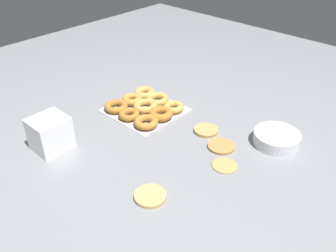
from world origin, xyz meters
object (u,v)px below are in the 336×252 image
(pancake_1, at_px, (225,165))
(donut_tray, at_px, (145,107))
(pancake_3, at_px, (206,130))
(container_stack, at_px, (50,133))
(pancake_2, at_px, (150,196))
(pancake_0, at_px, (221,146))
(batter_bowl, at_px, (276,138))

(pancake_1, bearing_deg, donut_tray, -99.08)
(pancake_3, distance_m, container_stack, 0.60)
(pancake_2, bearing_deg, pancake_0, 178.69)
(pancake_1, relative_size, container_stack, 0.69)
(pancake_0, height_order, donut_tray, donut_tray)
(batter_bowl, relative_size, container_stack, 1.35)
(pancake_0, relative_size, container_stack, 0.79)
(pancake_2, xyz_separation_m, pancake_3, (-0.41, -0.10, 0.00))
(pancake_0, distance_m, pancake_1, 0.11)
(pancake_3, xyz_separation_m, batter_bowl, (-0.12, 0.25, 0.02))
(pancake_2, bearing_deg, container_stack, -82.11)
(pancake_0, distance_m, donut_tray, 0.41)
(pancake_3, bearing_deg, pancake_1, 55.14)
(pancake_3, xyz_separation_m, container_stack, (0.48, -0.36, 0.06))
(container_stack, bearing_deg, pancake_3, 142.99)
(pancake_0, bearing_deg, container_stack, -47.13)
(pancake_1, distance_m, donut_tray, 0.49)
(pancake_0, height_order, pancake_1, pancake_0)
(pancake_2, height_order, donut_tray, donut_tray)
(pancake_1, distance_m, container_stack, 0.65)
(pancake_3, bearing_deg, container_stack, -37.01)
(pancake_3, relative_size, container_stack, 0.74)
(pancake_0, relative_size, pancake_1, 1.15)
(pancake_0, relative_size, pancake_2, 1.00)
(pancake_1, xyz_separation_m, donut_tray, (-0.08, -0.48, 0.01))
(pancake_2, bearing_deg, donut_tray, -132.48)
(batter_bowl, bearing_deg, pancake_2, -15.39)
(pancake_1, height_order, pancake_2, pancake_2)
(pancake_3, height_order, donut_tray, donut_tray)
(pancake_1, bearing_deg, pancake_0, -137.96)
(pancake_1, height_order, container_stack, container_stack)
(batter_bowl, bearing_deg, pancake_1, -14.63)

